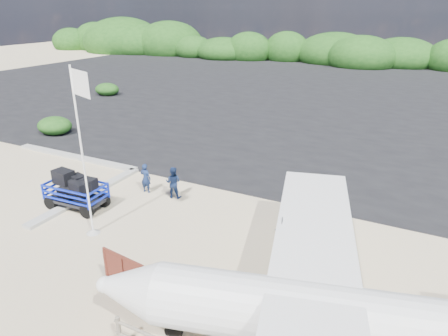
# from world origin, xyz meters

# --- Properties ---
(ground) EXTENTS (160.00, 160.00, 0.00)m
(ground) POSITION_xyz_m (0.00, 0.00, 0.00)
(ground) COLOR beige
(asphalt_apron) EXTENTS (90.00, 50.00, 0.04)m
(asphalt_apron) POSITION_xyz_m (0.00, 30.00, 0.00)
(asphalt_apron) COLOR #B2B2B2
(asphalt_apron) RESTS_ON ground
(lagoon) EXTENTS (9.00, 7.00, 0.40)m
(lagoon) POSITION_xyz_m (-9.00, 1.50, 0.00)
(lagoon) COLOR #B2B2B2
(lagoon) RESTS_ON ground
(vegetation_band) EXTENTS (124.00, 8.00, 4.40)m
(vegetation_band) POSITION_xyz_m (0.00, 55.00, 0.00)
(vegetation_band) COLOR #B2B2B2
(vegetation_band) RESTS_ON ground
(baggage_cart) EXTENTS (2.94, 1.78, 1.43)m
(baggage_cart) POSITION_xyz_m (-4.03, 0.37, 0.00)
(baggage_cart) COLOR #0D26D0
(baggage_cart) RESTS_ON ground
(flagpole) EXTENTS (1.43, 0.98, 6.63)m
(flagpole) POSITION_xyz_m (-1.84, -0.97, 0.00)
(flagpole) COLOR white
(flagpole) RESTS_ON ground
(signboard) EXTENTS (1.85, 0.40, 1.51)m
(signboard) POSITION_xyz_m (1.81, -3.33, 0.00)
(signboard) COLOR #5E261A
(signboard) RESTS_ON ground
(crew_a) EXTENTS (0.56, 0.39, 1.49)m
(crew_a) POSITION_xyz_m (-2.27, 3.11, 0.74)
(crew_a) COLOR #14254E
(crew_a) RESTS_ON ground
(crew_b) EXTENTS (0.87, 0.76, 1.55)m
(crew_b) POSITION_xyz_m (-0.76, 3.23, 0.77)
(crew_b) COLOR #14254E
(crew_b) RESTS_ON ground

